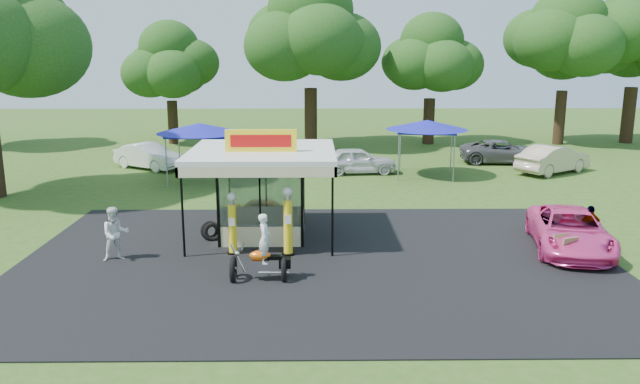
# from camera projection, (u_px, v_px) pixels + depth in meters

# --- Properties ---
(ground) EXTENTS (120.00, 120.00, 0.00)m
(ground) POSITION_uv_depth(u_px,v_px,m) (317.00, 283.00, 19.18)
(ground) COLOR #2D5219
(ground) RESTS_ON ground
(asphalt_apron) EXTENTS (20.00, 14.00, 0.04)m
(asphalt_apron) POSITION_uv_depth(u_px,v_px,m) (316.00, 261.00, 21.13)
(asphalt_apron) COLOR black
(asphalt_apron) RESTS_ON ground
(gas_station_kiosk) EXTENTS (5.40, 5.40, 4.18)m
(gas_station_kiosk) POSITION_uv_depth(u_px,v_px,m) (263.00, 191.00, 23.64)
(gas_station_kiosk) COLOR white
(gas_station_kiosk) RESTS_ON ground
(gas_pump_left) EXTENTS (0.41, 0.41, 2.23)m
(gas_pump_left) POSITION_uv_depth(u_px,v_px,m) (232.00, 225.00, 21.62)
(gas_pump_left) COLOR black
(gas_pump_left) RESTS_ON ground
(gas_pump_right) EXTENTS (0.46, 0.46, 2.46)m
(gas_pump_right) POSITION_uv_depth(u_px,v_px,m) (288.00, 223.00, 21.48)
(gas_pump_right) COLOR black
(gas_pump_right) RESTS_ON ground
(motorcycle) EXTENTS (1.88, 0.91, 2.23)m
(motorcycle) POSITION_uv_depth(u_px,v_px,m) (263.00, 254.00, 19.18)
(motorcycle) COLOR black
(motorcycle) RESTS_ON ground
(spare_tires) EXTENTS (0.93, 0.70, 0.75)m
(spare_tires) POSITION_uv_depth(u_px,v_px,m) (211.00, 231.00, 23.38)
(spare_tires) COLOR black
(spare_tires) RESTS_ON ground
(a_frame_sign) EXTENTS (0.64, 0.72, 1.05)m
(a_frame_sign) POSITION_uv_depth(u_px,v_px,m) (565.00, 251.00, 20.53)
(a_frame_sign) COLOR #593819
(a_frame_sign) RESTS_ON ground
(kiosk_car) EXTENTS (2.82, 1.13, 0.96)m
(kiosk_car) POSITION_uv_depth(u_px,v_px,m) (268.00, 210.00, 26.08)
(kiosk_car) COLOR yellow
(kiosk_car) RESTS_ON ground
(pink_sedan) EXTENTS (3.46, 5.68, 1.47)m
(pink_sedan) POSITION_uv_depth(u_px,v_px,m) (570.00, 230.00, 22.14)
(pink_sedan) COLOR #F54298
(pink_sedan) RESTS_ON ground
(spectator_west) EXTENTS (1.13, 1.03, 1.87)m
(spectator_west) POSITION_uv_depth(u_px,v_px,m) (115.00, 234.00, 21.04)
(spectator_west) COLOR white
(spectator_west) RESTS_ON ground
(spectator_east_b) EXTENTS (0.96, 0.50, 1.57)m
(spectator_east_b) POSITION_uv_depth(u_px,v_px,m) (590.00, 227.00, 22.43)
(spectator_east_b) COLOR gray
(spectator_east_b) RESTS_ON ground
(bg_car_a) EXTENTS (4.75, 3.85, 1.52)m
(bg_car_a) POSITION_uv_depth(u_px,v_px,m) (149.00, 156.00, 37.70)
(bg_car_a) COLOR white
(bg_car_a) RESTS_ON ground
(bg_car_b) EXTENTS (4.72, 2.58, 1.30)m
(bg_car_b) POSITION_uv_depth(u_px,v_px,m) (253.00, 155.00, 38.66)
(bg_car_b) COLOR maroon
(bg_car_b) RESTS_ON ground
(bg_car_c) EXTENTS (4.61, 2.16, 1.53)m
(bg_car_c) POSITION_uv_depth(u_px,v_px,m) (357.00, 160.00, 36.20)
(bg_car_c) COLOR silver
(bg_car_c) RESTS_ON ground
(bg_car_d) EXTENTS (5.42, 2.84, 1.46)m
(bg_car_d) POSITION_uv_depth(u_px,v_px,m) (502.00, 152.00, 39.59)
(bg_car_d) COLOR #515153
(bg_car_d) RESTS_ON ground
(bg_car_e) EXTENTS (5.07, 4.25, 1.64)m
(bg_car_e) POSITION_uv_depth(u_px,v_px,m) (553.00, 159.00, 36.33)
(bg_car_e) COLOR #C7B198
(bg_car_e) RESTS_ON ground
(tent_west) EXTENTS (4.56, 4.56, 3.19)m
(tent_west) POSITION_uv_depth(u_px,v_px,m) (199.00, 129.00, 33.54)
(tent_west) COLOR gray
(tent_west) RESTS_ON ground
(tent_east) EXTENTS (4.57, 4.57, 3.20)m
(tent_east) POSITION_uv_depth(u_px,v_px,m) (427.00, 125.00, 35.00)
(tent_east) COLOR gray
(tent_east) RESTS_ON ground
(oak_far_b) EXTENTS (7.59, 7.59, 9.06)m
(oak_far_b) POSITION_uv_depth(u_px,v_px,m) (170.00, 67.00, 47.00)
(oak_far_b) COLOR black
(oak_far_b) RESTS_ON ground
(oak_far_c) EXTENTS (10.42, 10.42, 12.28)m
(oak_far_c) POSITION_uv_depth(u_px,v_px,m) (311.00, 39.00, 44.70)
(oak_far_c) COLOR black
(oak_far_c) RESTS_ON ground
(oak_far_d) EXTENTS (8.07, 8.07, 9.60)m
(oak_far_d) POSITION_uv_depth(u_px,v_px,m) (431.00, 63.00, 46.77)
(oak_far_d) COLOR black
(oak_far_d) RESTS_ON ground
(oak_far_e) EXTENTS (9.48, 9.48, 11.29)m
(oak_far_e) POSITION_uv_depth(u_px,v_px,m) (566.00, 48.00, 46.23)
(oak_far_e) COLOR black
(oak_far_e) RESTS_ON ground
(oak_far_f) EXTENTS (9.66, 9.66, 11.64)m
(oak_far_f) POSITION_uv_depth(u_px,v_px,m) (636.00, 44.00, 46.98)
(oak_far_f) COLOR black
(oak_far_f) RESTS_ON ground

